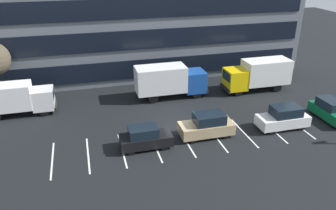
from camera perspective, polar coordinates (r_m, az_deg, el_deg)
The scene contains 10 objects.
ground_plane at distance 31.68m, azimuth 1.58°, elevation -3.74°, with size 120.00×120.00×0.00m, color black.
office_building at distance 45.99m, azimuth -4.89°, elevation 14.82°, with size 41.56×12.14×14.40m.
lot_markings at distance 29.44m, azimuth 3.09°, elevation -6.16°, with size 22.54×5.40×0.01m.
box_truck_blue at distance 37.23m, azimuth 0.25°, elevation 4.31°, with size 7.99×2.65×3.71m.
box_truck_yellow at distance 40.65m, azimuth 15.13°, elevation 5.19°, with size 7.90×2.62×3.66m.
box_truck_white at distance 36.49m, azimuth -24.61°, elevation 1.11°, with size 7.12×2.36×3.30m.
suv_black at distance 28.09m, azimuth -3.93°, elevation -5.59°, with size 4.36×1.85×1.97m.
suv_white at distance 32.85m, azimuth 19.12°, elevation -2.07°, with size 4.77×2.02×2.16m.
suv_tan at distance 29.89m, azimuth 6.68°, elevation -3.49°, with size 4.82×2.04×2.18m.
suv_forest at distance 36.29m, azimuth 25.97°, elevation -0.81°, with size 1.89×4.47×2.02m.
Camera 1 is at (-8.06, -26.62, 15.17)m, focal length 35.68 mm.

